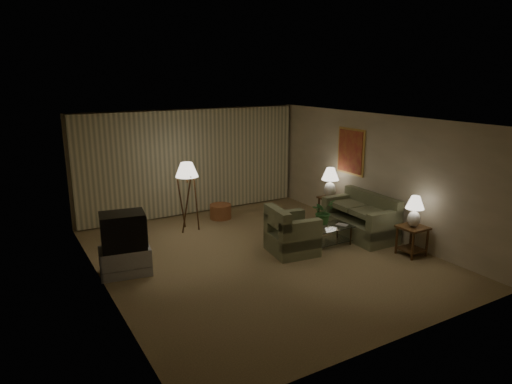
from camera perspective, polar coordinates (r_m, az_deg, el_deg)
ground at (r=9.22m, az=0.57°, el=-7.99°), size 7.00×7.00×0.00m
room_shell at (r=10.01m, az=-3.73°, el=4.24°), size 6.04×7.02×2.72m
sofa at (r=10.43m, az=12.82°, el=-3.43°), size 1.78×0.99×0.76m
armchair at (r=9.29m, az=4.54°, el=-5.33°), size 1.13×1.10×0.77m
side_table_near at (r=9.65m, az=18.95°, el=-5.17°), size 0.51×0.51×0.60m
side_table_far at (r=11.42m, az=9.12°, el=-1.58°), size 0.49×0.41×0.60m
table_lamp_near at (r=9.49m, az=19.22°, el=-1.98°), size 0.36×0.36×0.62m
table_lamp_far at (r=11.26m, az=9.25°, el=1.51°), size 0.42×0.42×0.73m
coffee_table at (r=9.78m, az=8.96°, el=-5.10°), size 1.04×0.57×0.41m
tv_cabinet at (r=8.68m, az=-16.02°, el=-8.30°), size 1.07×0.84×0.50m
crt_tv at (r=8.47m, az=-16.29°, el=-4.68°), size 0.94×0.79×0.66m
floor_lamp at (r=10.56m, az=-8.54°, el=-0.41°), size 0.52×0.52×1.60m
ottoman at (r=11.52m, az=-4.45°, el=-2.43°), size 0.63×0.63×0.36m
vase at (r=9.62m, az=8.32°, el=-4.02°), size 0.20×0.20×0.16m
flowers at (r=9.51m, az=8.39°, el=-2.07°), size 0.55×0.50×0.52m
book at (r=9.81m, az=10.50°, el=-4.19°), size 0.26×0.28×0.02m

